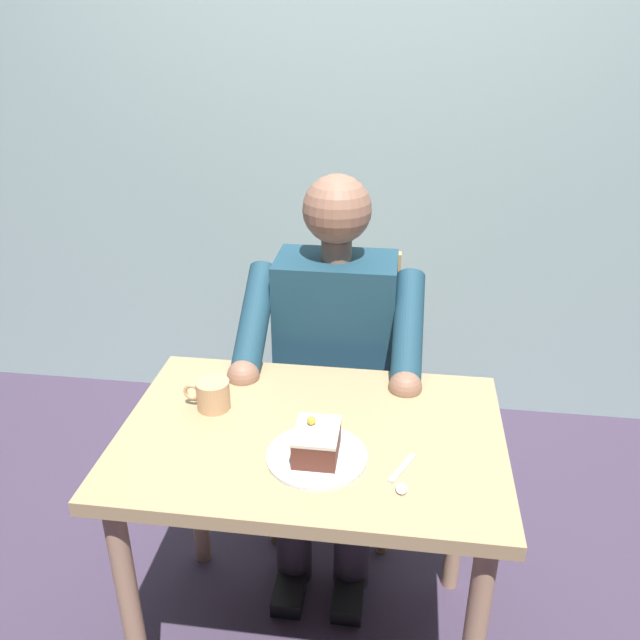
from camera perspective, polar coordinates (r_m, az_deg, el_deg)
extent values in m
plane|color=#3F3248|center=(2.09, -0.66, -26.02)|extent=(14.00, 14.00, 0.00)
cube|color=#97B4B0|center=(2.62, 3.76, 22.78)|extent=(6.40, 0.12, 3.00)
cube|color=tan|center=(1.59, -0.79, -10.26)|extent=(0.92, 0.62, 0.04)
cylinder|color=tan|center=(1.75, -16.25, -23.07)|extent=(0.05, 0.05, 0.70)
cylinder|color=tan|center=(2.01, 12.11, -14.83)|extent=(0.05, 0.05, 0.70)
cylinder|color=tan|center=(2.08, -10.87, -12.95)|extent=(0.05, 0.05, 0.70)
cube|color=tan|center=(2.18, 1.35, -7.33)|extent=(0.42, 0.42, 0.04)
cube|color=tan|center=(2.23, 1.97, 0.63)|extent=(0.38, 0.04, 0.45)
cylinder|color=tan|center=(2.16, 5.64, -15.22)|extent=(0.04, 0.04, 0.45)
cylinder|color=tan|center=(2.20, -4.08, -14.42)|extent=(0.04, 0.04, 0.45)
cylinder|color=tan|center=(2.45, 6.04, -9.68)|extent=(0.04, 0.04, 0.45)
cylinder|color=tan|center=(2.48, -2.42, -9.07)|extent=(0.04, 0.04, 0.45)
cube|color=#1B3E50|center=(2.03, 1.37, -1.25)|extent=(0.36, 0.22, 0.50)
sphere|color=#8F634E|center=(1.88, 1.50, 9.66)|extent=(0.20, 0.20, 0.20)
cylinder|color=#8F634E|center=(1.91, 1.46, 6.22)|extent=(0.09, 0.09, 0.06)
cylinder|color=#1B3E50|center=(1.84, 7.72, -0.60)|extent=(0.08, 0.33, 0.26)
sphere|color=#8F634E|center=(1.75, 7.45, -5.86)|extent=(0.09, 0.09, 0.09)
cylinder|color=#1B3E50|center=(1.89, -5.72, 0.20)|extent=(0.08, 0.33, 0.26)
sphere|color=#8F634E|center=(1.80, -6.72, -4.87)|extent=(0.09, 0.09, 0.09)
cylinder|color=#2E272E|center=(2.06, 3.43, -9.63)|extent=(0.13, 0.38, 0.14)
cylinder|color=#2E272E|center=(2.08, -1.59, -9.25)|extent=(0.13, 0.38, 0.14)
cylinder|color=#2E272E|center=(2.07, 2.83, -17.79)|extent=(0.11, 0.11, 0.43)
cube|color=black|center=(2.17, 2.56, -22.49)|extent=(0.09, 0.22, 0.05)
cylinder|color=#2E272E|center=(2.09, -2.33, -17.34)|extent=(0.11, 0.11, 0.43)
cube|color=black|center=(2.18, -2.53, -22.02)|extent=(0.09, 0.22, 0.05)
cylinder|color=white|center=(1.50, -0.29, -11.84)|extent=(0.23, 0.23, 0.01)
cube|color=#5B2C20|center=(1.48, -0.29, -10.76)|extent=(0.10, 0.12, 0.06)
cube|color=beige|center=(1.46, -0.29, -9.69)|extent=(0.10, 0.12, 0.01)
sphere|color=gold|center=(1.47, -0.76, -8.79)|extent=(0.02, 0.02, 0.02)
cylinder|color=tan|center=(1.67, -9.32, -6.47)|extent=(0.08, 0.08, 0.08)
torus|color=tan|center=(1.68, -11.11, -6.19)|extent=(0.05, 0.01, 0.05)
cylinder|color=black|center=(1.65, -9.40, -5.54)|extent=(0.07, 0.07, 0.01)
cube|color=silver|center=(1.48, 7.20, -12.73)|extent=(0.06, 0.10, 0.01)
ellipsoid|color=silver|center=(1.43, 7.14, -14.42)|extent=(0.03, 0.04, 0.01)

